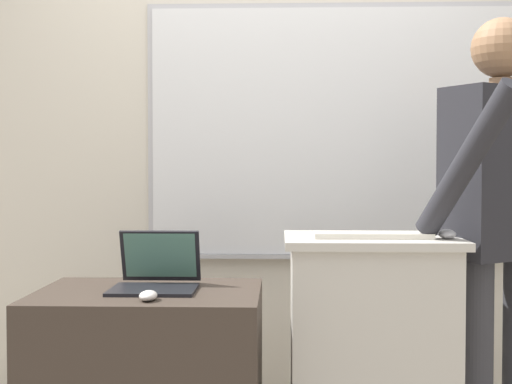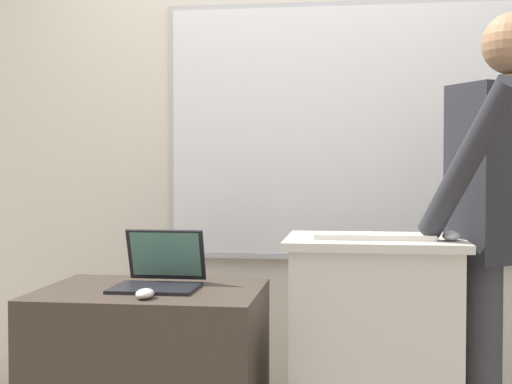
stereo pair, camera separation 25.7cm
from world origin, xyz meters
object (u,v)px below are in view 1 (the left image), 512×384
at_px(laptop, 157,273).
at_px(person_presenter, 500,210).
at_px(wireless_keyboard, 372,235).
at_px(computer_mouse_by_keyboard, 447,234).
at_px(computer_mouse_by_laptop, 148,296).
at_px(lectern_podium, 370,361).

bearing_deg(laptop, person_presenter, 4.87).
distance_m(wireless_keyboard, computer_mouse_by_keyboard, 0.27).
height_order(wireless_keyboard, computer_mouse_by_keyboard, computer_mouse_by_keyboard).
distance_m(computer_mouse_by_laptop, computer_mouse_by_keyboard, 1.08).
height_order(person_presenter, wireless_keyboard, person_presenter).
relative_size(person_presenter, laptop, 5.54).
height_order(lectern_podium, laptop, laptop).
xyz_separation_m(lectern_podium, computer_mouse_by_laptop, (-0.78, -0.29, 0.30)).
bearing_deg(person_presenter, wireless_keyboard, 162.61).
bearing_deg(computer_mouse_by_laptop, person_presenter, 15.88).
bearing_deg(person_presenter, computer_mouse_by_laptop, 163.07).
bearing_deg(computer_mouse_by_laptop, computer_mouse_by_keyboard, 11.17).
xyz_separation_m(laptop, wireless_keyboard, (0.80, -0.03, 0.15)).
bearing_deg(wireless_keyboard, laptop, 177.98).
height_order(person_presenter, computer_mouse_by_laptop, person_presenter).
distance_m(wireless_keyboard, computer_mouse_by_laptop, 0.84).
xyz_separation_m(lectern_podium, laptop, (-0.80, -0.03, 0.34)).
bearing_deg(computer_mouse_by_keyboard, wireless_keyboard, 175.71).
bearing_deg(laptop, wireless_keyboard, -2.02).
bearing_deg(person_presenter, laptop, 152.06).
bearing_deg(laptop, computer_mouse_by_keyboard, -2.59).
bearing_deg(computer_mouse_by_laptop, wireless_keyboard, 16.17).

